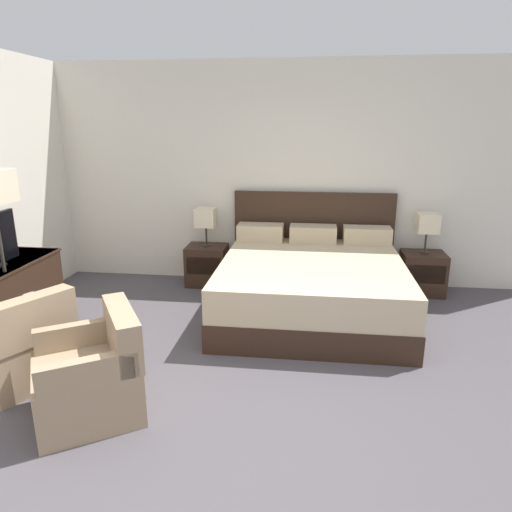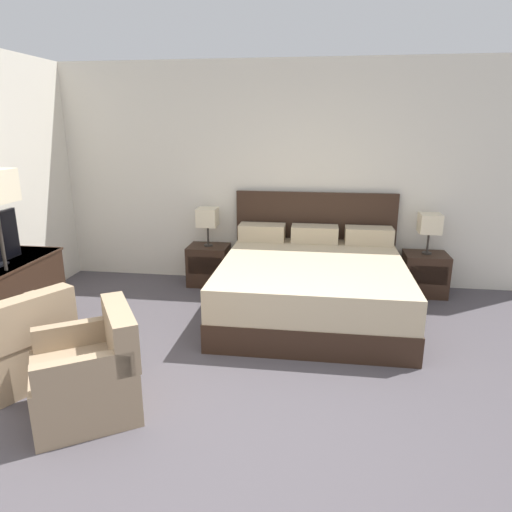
{
  "view_description": "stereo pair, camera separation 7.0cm",
  "coord_description": "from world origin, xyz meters",
  "px_view_note": "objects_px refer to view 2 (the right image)",
  "views": [
    {
      "loc": [
        0.49,
        -2.48,
        2.0
      ],
      "look_at": [
        -0.05,
        1.8,
        0.75
      ],
      "focal_mm": 32.0,
      "sensor_mm": 36.0,
      "label": 1
    },
    {
      "loc": [
        0.56,
        -2.47,
        2.0
      ],
      "look_at": [
        -0.05,
        1.8,
        0.75
      ],
      "focal_mm": 32.0,
      "sensor_mm": 36.0,
      "label": 2
    }
  ],
  "objects_px": {
    "armchair_by_window": "(21,345)",
    "armchair_companion": "(90,375)",
    "table_lamp_left": "(207,218)",
    "bed": "(312,284)",
    "nightstand_left": "(209,265)",
    "dresser": "(1,299)",
    "table_lamp_right": "(430,224)",
    "nightstand_right": "(424,274)"
  },
  "relations": [
    {
      "from": "table_lamp_left",
      "to": "armchair_companion",
      "type": "bearing_deg",
      "value": -93.69
    },
    {
      "from": "table_lamp_right",
      "to": "armchair_by_window",
      "type": "xyz_separation_m",
      "value": [
        -3.64,
        -2.45,
        -0.59
      ]
    },
    {
      "from": "bed",
      "to": "dresser",
      "type": "height_order",
      "value": "bed"
    },
    {
      "from": "table_lamp_left",
      "to": "bed",
      "type": "bearing_deg",
      "value": -29.72
    },
    {
      "from": "nightstand_left",
      "to": "table_lamp_left",
      "type": "distance_m",
      "value": 0.62
    },
    {
      "from": "table_lamp_left",
      "to": "armchair_companion",
      "type": "xyz_separation_m",
      "value": [
        -0.18,
        -2.8,
        -0.59
      ]
    },
    {
      "from": "table_lamp_left",
      "to": "table_lamp_right",
      "type": "bearing_deg",
      "value": 0.0
    },
    {
      "from": "nightstand_right",
      "to": "armchair_by_window",
      "type": "height_order",
      "value": "armchair_by_window"
    },
    {
      "from": "bed",
      "to": "nightstand_right",
      "type": "bearing_deg",
      "value": 29.68
    },
    {
      "from": "nightstand_right",
      "to": "table_lamp_right",
      "type": "bearing_deg",
      "value": 90.0
    },
    {
      "from": "table_lamp_right",
      "to": "dresser",
      "type": "relative_size",
      "value": 0.34
    },
    {
      "from": "armchair_by_window",
      "to": "nightstand_right",
      "type": "bearing_deg",
      "value": 33.93
    },
    {
      "from": "nightstand_right",
      "to": "bed",
      "type": "bearing_deg",
      "value": -150.32
    },
    {
      "from": "dresser",
      "to": "armchair_by_window",
      "type": "distance_m",
      "value": 1.0
    },
    {
      "from": "nightstand_left",
      "to": "table_lamp_right",
      "type": "height_order",
      "value": "table_lamp_right"
    },
    {
      "from": "nightstand_left",
      "to": "dresser",
      "type": "xyz_separation_m",
      "value": [
        -1.65,
        -1.72,
        0.11
      ]
    },
    {
      "from": "bed",
      "to": "table_lamp_left",
      "type": "bearing_deg",
      "value": 150.28
    },
    {
      "from": "armchair_by_window",
      "to": "table_lamp_right",
      "type": "bearing_deg",
      "value": 33.95
    },
    {
      "from": "nightstand_right",
      "to": "table_lamp_left",
      "type": "distance_m",
      "value": 2.75
    },
    {
      "from": "nightstand_right",
      "to": "dresser",
      "type": "relative_size",
      "value": 0.35
    },
    {
      "from": "bed",
      "to": "table_lamp_right",
      "type": "relative_size",
      "value": 4.32
    },
    {
      "from": "table_lamp_right",
      "to": "armchair_companion",
      "type": "relative_size",
      "value": 0.51
    },
    {
      "from": "bed",
      "to": "armchair_by_window",
      "type": "bearing_deg",
      "value": -143.76
    },
    {
      "from": "table_lamp_left",
      "to": "nightstand_left",
      "type": "bearing_deg",
      "value": -90.0
    },
    {
      "from": "nightstand_left",
      "to": "table_lamp_left",
      "type": "bearing_deg",
      "value": 90.0
    },
    {
      "from": "armchair_companion",
      "to": "table_lamp_right",
      "type": "bearing_deg",
      "value": 44.37
    },
    {
      "from": "table_lamp_right",
      "to": "dresser",
      "type": "xyz_separation_m",
      "value": [
        -4.32,
        -1.72,
        -0.51
      ]
    },
    {
      "from": "table_lamp_left",
      "to": "armchair_companion",
      "type": "height_order",
      "value": "table_lamp_left"
    },
    {
      "from": "nightstand_left",
      "to": "nightstand_right",
      "type": "relative_size",
      "value": 1.0
    },
    {
      "from": "table_lamp_right",
      "to": "armchair_by_window",
      "type": "distance_m",
      "value": 4.42
    },
    {
      "from": "dresser",
      "to": "nightstand_left",
      "type": "bearing_deg",
      "value": 46.32
    },
    {
      "from": "bed",
      "to": "nightstand_left",
      "type": "xyz_separation_m",
      "value": [
        -1.34,
        0.76,
        -0.08
      ]
    },
    {
      "from": "table_lamp_left",
      "to": "nightstand_right",
      "type": "bearing_deg",
      "value": -0.03
    },
    {
      "from": "table_lamp_left",
      "to": "armchair_by_window",
      "type": "distance_m",
      "value": 2.69
    },
    {
      "from": "bed",
      "to": "nightstand_left",
      "type": "height_order",
      "value": "bed"
    },
    {
      "from": "nightstand_right",
      "to": "armchair_companion",
      "type": "distance_m",
      "value": 4.0
    },
    {
      "from": "nightstand_right",
      "to": "table_lamp_right",
      "type": "distance_m",
      "value": 0.62
    },
    {
      "from": "dresser",
      "to": "bed",
      "type": "bearing_deg",
      "value": 17.84
    },
    {
      "from": "nightstand_left",
      "to": "nightstand_right",
      "type": "distance_m",
      "value": 2.68
    },
    {
      "from": "table_lamp_right",
      "to": "nightstand_right",
      "type": "bearing_deg",
      "value": -90.0
    },
    {
      "from": "armchair_by_window",
      "to": "armchair_companion",
      "type": "xyz_separation_m",
      "value": [
        0.78,
        -0.35,
        0.0
      ]
    },
    {
      "from": "armchair_companion",
      "to": "nightstand_right",
      "type": "bearing_deg",
      "value": 44.35
    }
  ]
}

